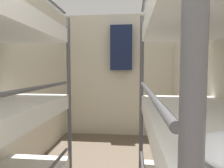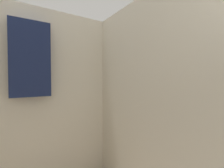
{
  "view_description": "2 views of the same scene",
  "coord_description": "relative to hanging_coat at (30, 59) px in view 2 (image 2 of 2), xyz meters",
  "views": [
    {
      "loc": [
        0.3,
        0.22,
        1.38
      ],
      "look_at": [
        -0.04,
        3.6,
        1.14
      ],
      "focal_mm": 32.0,
      "sensor_mm": 36.0,
      "label": 1
    },
    {
      "loc": [
        -0.07,
        2.25,
        1.58
      ],
      "look_at": [
        0.68,
        3.41,
        1.54
      ],
      "focal_mm": 24.0,
      "sensor_mm": 36.0,
      "label": 2
    }
  ],
  "objects": [
    {
      "name": "hanging_coat",
      "position": [
        0.0,
        0.0,
        0.0
      ],
      "size": [
        0.44,
        0.12,
        0.9
      ],
      "color": "#192347"
    },
    {
      "name": "wall_back",
      "position": [
        -0.08,
        0.15,
        -0.57
      ],
      "size": [
        2.39,
        0.06,
        2.53
      ],
      "color": "beige",
      "rests_on": "ground_plane"
    }
  ]
}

